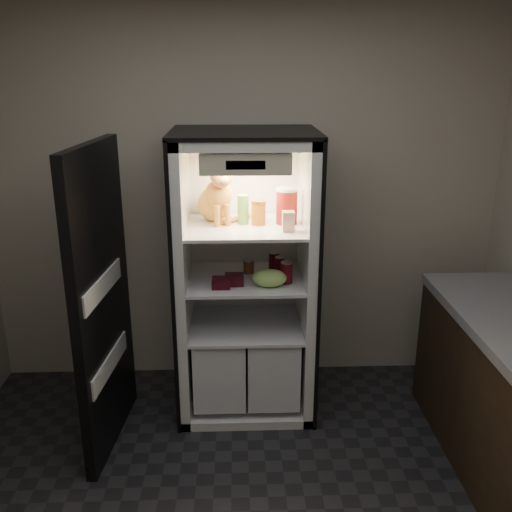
{
  "coord_description": "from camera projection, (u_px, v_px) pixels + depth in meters",
  "views": [
    {
      "loc": [
        -0.06,
        -2.13,
        2.25
      ],
      "look_at": [
        0.07,
        1.32,
        1.09
      ],
      "focal_mm": 40.0,
      "sensor_mm": 36.0,
      "label": 1
    }
  ],
  "objects": [
    {
      "name": "room_shell",
      "position": [
        251.0,
        234.0,
        2.22
      ],
      "size": [
        3.6,
        3.6,
        3.6
      ],
      "color": "white",
      "rests_on": "floor"
    },
    {
      "name": "grape_bag",
      "position": [
        270.0,
        278.0,
        3.53
      ],
      "size": [
        0.21,
        0.16,
        0.11
      ],
      "primitive_type": "ellipsoid",
      "color": "#91C45B",
      "rests_on": "refrigerator"
    },
    {
      "name": "tabby_cat",
      "position": [
        217.0,
        198.0,
        3.62
      ],
      "size": [
        0.38,
        0.41,
        0.42
      ],
      "rotation": [
        0.0,
        0.0,
        0.32
      ],
      "color": "#C36219",
      "rests_on": "refrigerator"
    },
    {
      "name": "cream_carton",
      "position": [
        288.0,
        221.0,
        3.44
      ],
      "size": [
        0.07,
        0.07,
        0.12
      ],
      "primitive_type": "cube",
      "color": "white",
      "rests_on": "refrigerator"
    },
    {
      "name": "salsa_jar",
      "position": [
        258.0,
        213.0,
        3.57
      ],
      "size": [
        0.09,
        0.09,
        0.16
      ],
      "color": "maroon",
      "rests_on": "refrigerator"
    },
    {
      "name": "soda_can_a",
      "position": [
        274.0,
        261.0,
        3.8
      ],
      "size": [
        0.07,
        0.07,
        0.13
      ],
      "color": "black",
      "rests_on": "refrigerator"
    },
    {
      "name": "fridge_door",
      "position": [
        102.0,
        304.0,
        3.35
      ],
      "size": [
        0.15,
        0.87,
        1.85
      ],
      "rotation": [
        0.0,
        0.0,
        -0.1
      ],
      "color": "black",
      "rests_on": "floor"
    },
    {
      "name": "berry_box_right",
      "position": [
        234.0,
        280.0,
        3.57
      ],
      "size": [
        0.12,
        0.12,
        0.06
      ],
      "primitive_type": "cube",
      "color": "#430B12",
      "rests_on": "refrigerator"
    },
    {
      "name": "pepper_jar",
      "position": [
        287.0,
        206.0,
        3.59
      ],
      "size": [
        0.14,
        0.14,
        0.23
      ],
      "color": "#AA1D16",
      "rests_on": "refrigerator"
    },
    {
      "name": "parmesan_shaker",
      "position": [
        243.0,
        209.0,
        3.59
      ],
      "size": [
        0.07,
        0.07,
        0.19
      ],
      "color": "#268E2E",
      "rests_on": "refrigerator"
    },
    {
      "name": "soda_can_b",
      "position": [
        280.0,
        266.0,
        3.73
      ],
      "size": [
        0.07,
        0.07,
        0.12
      ],
      "color": "black",
      "rests_on": "refrigerator"
    },
    {
      "name": "refrigerator",
      "position": [
        245.0,
        295.0,
        3.8
      ],
      "size": [
        0.9,
        0.72,
        1.88
      ],
      "color": "white",
      "rests_on": "floor"
    },
    {
      "name": "mayo_tub",
      "position": [
        259.0,
        212.0,
        3.66
      ],
      "size": [
        0.09,
        0.09,
        0.12
      ],
      "color": "white",
      "rests_on": "refrigerator"
    },
    {
      "name": "berry_box_left",
      "position": [
        221.0,
        283.0,
        3.52
      ],
      "size": [
        0.11,
        0.11,
        0.06
      ],
      "primitive_type": "cube",
      "color": "#430B12",
      "rests_on": "refrigerator"
    },
    {
      "name": "soda_can_c",
      "position": [
        287.0,
        272.0,
        3.58
      ],
      "size": [
        0.08,
        0.08,
        0.14
      ],
      "color": "black",
      "rests_on": "refrigerator"
    },
    {
      "name": "condiment_jar",
      "position": [
        249.0,
        266.0,
        3.76
      ],
      "size": [
        0.07,
        0.07,
        0.1
      ],
      "color": "brown",
      "rests_on": "refrigerator"
    }
  ]
}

